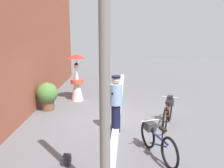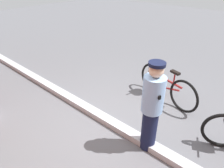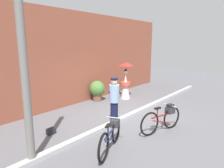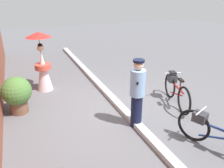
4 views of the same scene
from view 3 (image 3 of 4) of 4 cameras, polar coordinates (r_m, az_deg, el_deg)
The scene contains 10 objects.
ground_plane at distance 7.73m, azimuth 4.11°, elevation -9.60°, with size 30.00×30.00×0.00m, color slate.
building_wall at distance 9.40m, azimuth -11.40°, elevation 7.03°, with size 14.00×0.40×4.18m, color brown.
sidewalk_curb at distance 7.71m, azimuth 4.12°, elevation -9.19°, with size 14.00×0.20×0.12m, color #B2B2B7.
bicycle_near_officer at distance 5.46m, azimuth -0.27°, elevation -14.22°, with size 1.65×0.75×0.80m.
bicycle_far_side at distance 6.70m, azimuth 14.17°, elevation -9.26°, with size 1.69×0.61×0.84m.
person_officer at distance 6.90m, azimuth 0.66°, elevation -4.57°, with size 0.34×0.34×1.63m.
person_with_parasol at distance 10.19m, azimuth 3.89°, elevation 0.83°, with size 0.76×0.76×1.84m.
potted_plant_by_door at distance 9.87m, azimuth -4.07°, elevation -1.60°, with size 0.76×0.75×0.99m.
backpack_on_pavement at distance 6.70m, azimuth -16.85°, elevation -12.60°, with size 0.26×0.17×0.19m.
utility_pole at distance 4.74m, azimuth -23.73°, elevation 6.02°, with size 0.18×0.18×4.80m, color slate.
Camera 3 is at (-5.88, -4.19, 2.76)m, focal length 32.37 mm.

